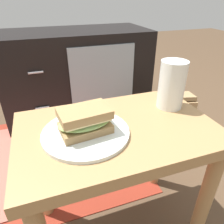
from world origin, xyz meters
name	(u,v)px	position (x,y,z in m)	size (l,w,h in m)	color
ground_plane	(116,224)	(0.00, 0.00, 0.00)	(8.00, 8.00, 0.00)	#4C3826
side_table	(117,151)	(0.00, 0.00, 0.37)	(0.56, 0.36, 0.46)	#A37A4C
tv_cabinet	(77,74)	(0.06, 0.95, 0.29)	(0.96, 0.46, 0.58)	black
area_rug	(30,159)	(-0.31, 0.50, 0.00)	(1.13, 0.85, 0.01)	maroon
plate	(86,133)	(-0.09, -0.01, 0.47)	(0.23, 0.23, 0.01)	silver
sandwich_front	(85,121)	(-0.09, -0.01, 0.50)	(0.15, 0.10, 0.07)	#9E7A4C
beer_glass	(172,86)	(0.20, 0.06, 0.53)	(0.08, 0.08, 0.15)	silver
paper_bag	(170,118)	(0.49, 0.41, 0.15)	(0.25, 0.18, 0.31)	tan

